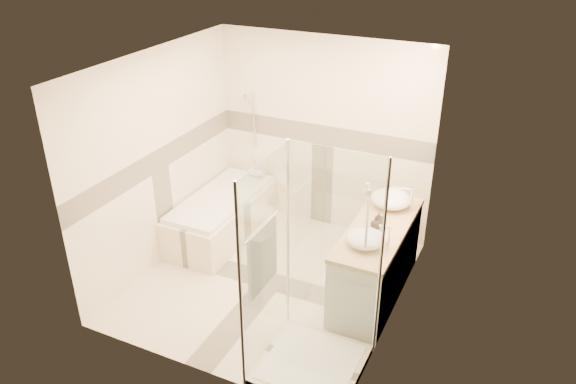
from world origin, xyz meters
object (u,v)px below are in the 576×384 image
at_px(vessel_sink_near, 391,199).
at_px(vessel_sink_far, 365,238).
at_px(shower_enclosure, 304,317).
at_px(amenity_bottle_a, 379,219).
at_px(vanity, 376,260).
at_px(bathtub, 222,214).
at_px(amenity_bottle_b, 376,223).

distance_m(vessel_sink_near, vessel_sink_far, 0.89).
height_order(shower_enclosure, amenity_bottle_a, shower_enclosure).
bearing_deg(vanity, bathtub, 170.75).
bearing_deg(vessel_sink_far, vanity, 87.21).
relative_size(bathtub, amenity_bottle_b, 11.81).
xyz_separation_m(vessel_sink_near, vessel_sink_far, (0.00, -0.89, -0.01)).
bearing_deg(bathtub, shower_enclosure, -41.10).
distance_m(vanity, amenity_bottle_b, 0.50).
distance_m(vessel_sink_far, amenity_bottle_a, 0.44).
bearing_deg(amenity_bottle_b, amenity_bottle_a, 90.00).
height_order(vessel_sink_far, amenity_bottle_a, vessel_sink_far).
distance_m(vessel_sink_far, amenity_bottle_b, 0.35).
relative_size(shower_enclosure, amenity_bottle_b, 14.17).
relative_size(vessel_sink_near, amenity_bottle_a, 3.21).
xyz_separation_m(vanity, shower_enclosure, (-0.29, -1.27, 0.08)).
xyz_separation_m(vanity, vessel_sink_far, (-0.02, -0.41, 0.50)).
distance_m(bathtub, shower_enclosure, 2.47).
xyz_separation_m(bathtub, vessel_sink_far, (2.13, -0.76, 0.62)).
relative_size(vanity, shower_enclosure, 0.79).
distance_m(bathtub, vessel_sink_near, 2.23).
xyz_separation_m(bathtub, vessel_sink_near, (2.13, 0.13, 0.63)).
relative_size(shower_enclosure, amenity_bottle_a, 14.66).
height_order(shower_enclosure, vessel_sink_far, shower_enclosure).
height_order(vanity, vessel_sink_near, vessel_sink_near).
bearing_deg(vanity, vessel_sink_far, -92.79).
height_order(bathtub, shower_enclosure, shower_enclosure).
height_order(vessel_sink_near, amenity_bottle_a, vessel_sink_near).
bearing_deg(shower_enclosure, amenity_bottle_a, 78.20).
xyz_separation_m(vessel_sink_near, amenity_bottle_b, (0.00, -0.55, -0.02)).
height_order(bathtub, amenity_bottle_b, amenity_bottle_b).
xyz_separation_m(bathtub, vanity, (2.15, -0.35, 0.12)).
xyz_separation_m(vanity, amenity_bottle_b, (-0.02, -0.06, 0.50)).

